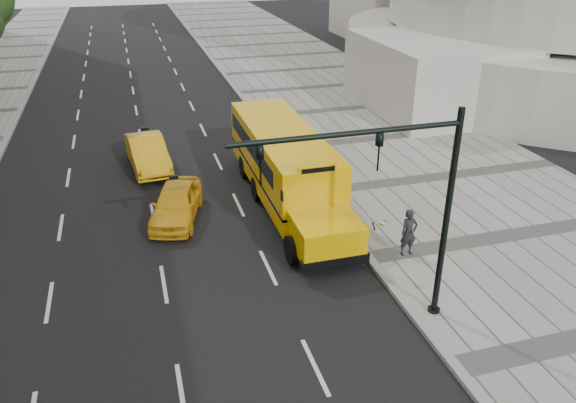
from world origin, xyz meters
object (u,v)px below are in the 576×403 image
object	(u,v)px
taxi_near	(176,203)
pedestrian	(409,233)
taxi_far	(148,153)
traffic_signal	(403,198)
school_bus	(284,161)

from	to	relation	value
taxi_near	pedestrian	size ratio (longest dim) A/B	2.42
taxi_far	traffic_signal	bearing A→B (deg)	-72.42
school_bus	taxi_near	distance (m)	4.73
taxi_near	pedestrian	world-z (taller)	pedestrian
school_bus	pedestrian	xyz separation A→B (m)	(2.82, -5.71, -0.76)
taxi_near	traffic_signal	bearing A→B (deg)	-41.46
school_bus	taxi_far	distance (m)	7.48
pedestrian	traffic_signal	distance (m)	4.91
school_bus	taxi_far	size ratio (longest dim) A/B	2.51
taxi_far	taxi_near	bearing A→B (deg)	-88.21
school_bus	taxi_far	world-z (taller)	school_bus
school_bus	pedestrian	size ratio (longest dim) A/B	6.80
taxi_near	school_bus	bearing A→B (deg)	23.03
pedestrian	taxi_far	bearing A→B (deg)	124.11
school_bus	pedestrian	distance (m)	6.41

